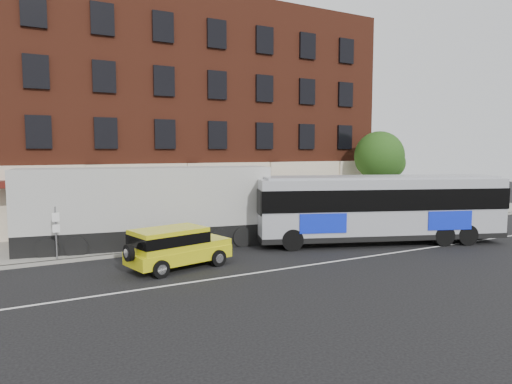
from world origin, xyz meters
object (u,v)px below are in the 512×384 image
city_bus (379,206)px  shipping_container (148,208)px  street_tree (380,158)px  sign_pole (56,230)px  yellow_suv (175,245)px

city_bus → shipping_container: 12.12m
street_tree → city_bus: size_ratio=0.47×
sign_pole → street_tree: size_ratio=0.40×
street_tree → shipping_container: 17.94m
city_bus → shipping_container: shipping_container is taller
shipping_container → yellow_suv: bearing=-91.4°
sign_pole → city_bus: city_bus is taller
street_tree → city_bus: bearing=-133.3°
street_tree → city_bus: street_tree is taller
sign_pole → yellow_suv: sign_pole is taller
sign_pole → shipping_container: shipping_container is taller
city_bus → yellow_suv: (-11.32, 0.06, -0.99)m
street_tree → yellow_suv: (-17.75, -6.76, -3.41)m
street_tree → shipping_container: bearing=-172.8°
yellow_suv → sign_pole: bearing=141.4°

